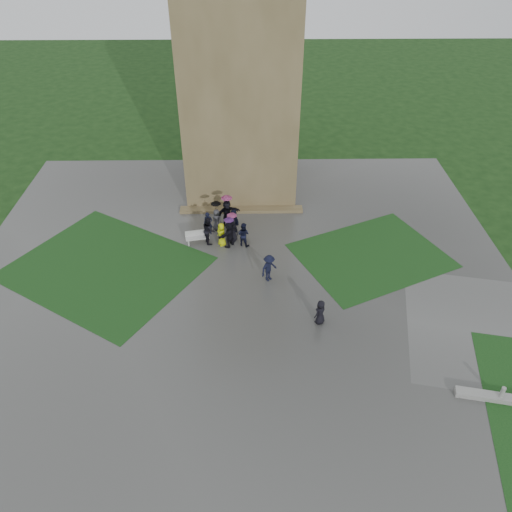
{
  "coord_description": "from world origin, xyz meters",
  "views": [
    {
      "loc": [
        0.63,
        -20.72,
        19.56
      ],
      "look_at": [
        0.98,
        3.5,
        1.2
      ],
      "focal_mm": 35.0,
      "sensor_mm": 36.0,
      "label": 1
    }
  ],
  "objects_px": {
    "tower": "(240,68)",
    "pedestrian_mid": "(269,268)",
    "bench": "(197,237)",
    "pedestrian_near": "(320,312)"
  },
  "relations": [
    {
      "from": "tower",
      "to": "bench",
      "type": "xyz_separation_m",
      "value": [
        -2.89,
        -8.41,
        -8.51
      ]
    },
    {
      "from": "tower",
      "to": "bench",
      "type": "bearing_deg",
      "value": -108.96
    },
    {
      "from": "tower",
      "to": "pedestrian_mid",
      "type": "relative_size",
      "value": 9.97
    },
    {
      "from": "tower",
      "to": "pedestrian_mid",
      "type": "bearing_deg",
      "value": -81.93
    },
    {
      "from": "tower",
      "to": "bench",
      "type": "height_order",
      "value": "tower"
    },
    {
      "from": "pedestrian_mid",
      "to": "pedestrian_near",
      "type": "height_order",
      "value": "pedestrian_mid"
    },
    {
      "from": "pedestrian_mid",
      "to": "pedestrian_near",
      "type": "relative_size",
      "value": 1.18
    },
    {
      "from": "bench",
      "to": "pedestrian_near",
      "type": "distance_m",
      "value": 10.57
    },
    {
      "from": "pedestrian_near",
      "to": "tower",
      "type": "bearing_deg",
      "value": -116.66
    },
    {
      "from": "bench",
      "to": "pedestrian_near",
      "type": "relative_size",
      "value": 1.08
    }
  ]
}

